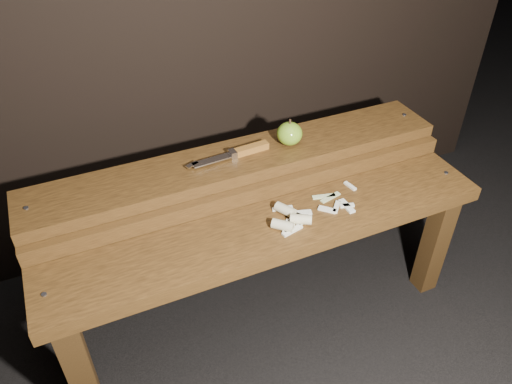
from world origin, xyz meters
name	(u,v)px	position (x,y,z in m)	size (l,w,h in m)	color
ground	(264,315)	(0.00, 0.00, 0.00)	(60.00, 60.00, 0.00)	black
bench_front_tier	(275,247)	(0.00, -0.06, 0.35)	(1.20, 0.20, 0.42)	#35210D
bench_rear_tier	(241,181)	(0.00, 0.17, 0.41)	(1.20, 0.21, 0.50)	#35210D
apple	(290,134)	(0.15, 0.17, 0.53)	(0.07, 0.07, 0.08)	#729E20
knife	(242,152)	(0.01, 0.17, 0.51)	(0.25, 0.04, 0.02)	brown
apple_scraps	(299,216)	(0.07, -0.05, 0.43)	(0.29, 0.13, 0.03)	beige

